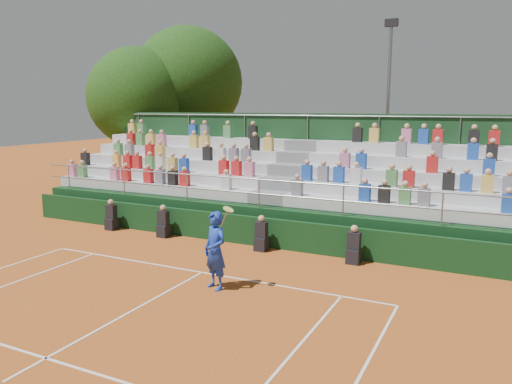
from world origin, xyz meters
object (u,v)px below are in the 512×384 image
at_px(tree_east, 188,82).
at_px(floodlight_mast, 388,99).
at_px(tennis_player, 215,250).
at_px(tree_west, 138,98).

distance_m(tree_east, floodlight_mast, 11.62).
bearing_deg(tennis_player, tree_east, 125.86).
bearing_deg(tree_east, floodlight_mast, -0.64).
height_order(tennis_player, tree_east, tree_east).
xyz_separation_m(tennis_player, tree_east, (-10.21, 14.12, 5.02)).
bearing_deg(floodlight_mast, tennis_player, -95.57).
relative_size(tennis_player, tree_west, 0.28).
xyz_separation_m(tree_west, tree_east, (1.53, 2.65, 0.89)).
xyz_separation_m(tree_west, floodlight_mast, (13.11, 2.52, -0.11)).
bearing_deg(tree_east, tree_west, -120.00).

